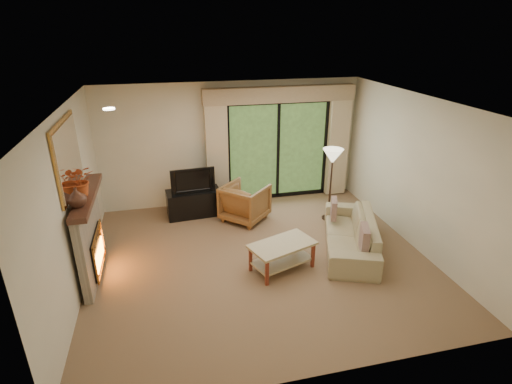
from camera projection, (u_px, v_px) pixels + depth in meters
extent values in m
plane|color=#7E6045|center=(260.00, 259.00, 6.71)|extent=(5.50, 5.50, 0.00)
plane|color=silver|center=(261.00, 103.00, 5.70)|extent=(5.50, 5.50, 0.00)
plane|color=beige|center=(232.00, 144.00, 8.45)|extent=(5.00, 0.00, 5.00)
plane|color=beige|center=(321.00, 280.00, 3.97)|extent=(5.00, 0.00, 5.00)
plane|color=beige|center=(71.00, 205.00, 5.62)|extent=(0.00, 5.00, 5.00)
plane|color=beige|center=(417.00, 173.00, 6.79)|extent=(0.00, 5.00, 5.00)
cube|color=#C3AD89|center=(217.00, 152.00, 8.27)|extent=(0.45, 0.18, 2.35)
cube|color=#C3AD89|center=(338.00, 143.00, 8.84)|extent=(0.45, 0.18, 2.35)
cube|color=tan|center=(280.00, 94.00, 8.13)|extent=(3.20, 0.24, 0.32)
cube|color=black|center=(194.00, 203.00, 8.16)|extent=(1.10, 0.56, 0.54)
imported|color=black|center=(192.00, 179.00, 7.96)|extent=(0.88, 0.18, 0.50)
imported|color=brown|center=(245.00, 202.00, 7.93)|extent=(1.14, 1.14, 0.74)
imported|color=tan|center=(350.00, 233.00, 6.92)|extent=(1.49, 2.21, 0.60)
cube|color=#4F2A26|center=(364.00, 239.00, 6.28)|extent=(0.26, 0.43, 0.42)
cube|color=#4F2A26|center=(334.00, 209.00, 7.35)|extent=(0.22, 0.38, 0.36)
imported|color=#45271B|center=(76.00, 197.00, 5.36)|extent=(0.26, 0.26, 0.27)
imported|color=#B8481D|center=(80.00, 180.00, 5.66)|extent=(0.43, 0.37, 0.47)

